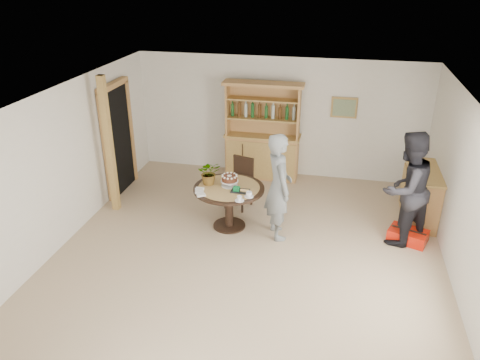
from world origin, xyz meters
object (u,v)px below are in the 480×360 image
object	(u,v)px
red_suitcase	(408,236)
sideboard	(420,195)
dining_chair	(241,179)
hutch	(262,146)
teen_boy	(279,187)
adult_person	(406,189)
dining_table	(229,195)

from	to	relation	value
red_suitcase	sideboard	bearing A→B (deg)	94.23
dining_chair	sideboard	bearing A→B (deg)	19.88
hutch	teen_boy	size ratio (longest dim) A/B	1.13
dining_chair	adult_person	bearing A→B (deg)	3.36
dining_table	teen_boy	size ratio (longest dim) A/B	0.67
teen_boy	adult_person	bearing A→B (deg)	-106.70
sideboard	red_suitcase	world-z (taller)	sideboard
dining_chair	red_suitcase	distance (m)	3.07
sideboard	teen_boy	bearing A→B (deg)	-155.56
dining_table	teen_boy	world-z (taller)	teen_boy
dining_chair	teen_boy	distance (m)	1.29
dining_chair	red_suitcase	xyz separation A→B (m)	(2.97, -0.66, -0.43)
dining_chair	teen_boy	bearing A→B (deg)	-31.14
hutch	adult_person	size ratio (longest dim) A/B	1.07
sideboard	adult_person	distance (m)	1.05
adult_person	red_suitcase	bearing A→B (deg)	147.85
sideboard	adult_person	size ratio (longest dim) A/B	0.66
sideboard	red_suitcase	xyz separation A→B (m)	(-0.24, -0.82, -0.37)
teen_boy	red_suitcase	distance (m)	2.30
dining_table	hutch	bearing A→B (deg)	85.13
dining_chair	red_suitcase	size ratio (longest dim) A/B	1.35
hutch	red_suitcase	size ratio (longest dim) A/B	2.90
teen_boy	adult_person	xyz separation A→B (m)	(1.99, 0.24, 0.05)
sideboard	dining_chair	xyz separation A→B (m)	(-3.21, -0.16, 0.06)
dining_chair	red_suitcase	bearing A→B (deg)	4.54
dining_chair	adult_person	size ratio (longest dim) A/B	0.50
teen_boy	red_suitcase	world-z (taller)	teen_boy
sideboard	dining_chair	world-z (taller)	dining_chair
dining_table	dining_chair	world-z (taller)	dining_chair
hutch	red_suitcase	bearing A→B (deg)	-36.31
hutch	dining_chair	distance (m)	1.41
hutch	teen_boy	distance (m)	2.42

